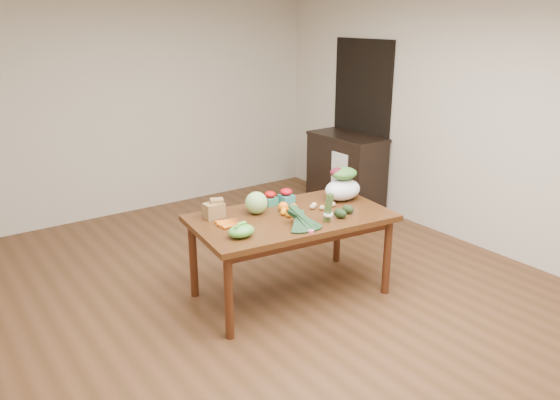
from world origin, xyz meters
TOP-DOWN VIEW (x-y plane):
  - floor at (0.00, 0.00)m, footprint 6.00×6.00m
  - room_walls at (0.00, 0.00)m, footprint 5.02×6.02m
  - dining_table at (0.21, 0.05)m, footprint 1.77×1.12m
  - doorway_dark at (2.48, 1.60)m, footprint 0.02×1.00m
  - cabinet at (2.22, 1.56)m, footprint 0.52×1.02m
  - dish_towel at (1.96, 1.40)m, footprint 0.02×0.28m
  - paper_bag at (-0.35, 0.38)m, footprint 0.24×0.20m
  - cabbage at (-0.00, 0.26)m, footprint 0.19×0.19m
  - strawberry_basket_a at (0.22, 0.38)m, footprint 0.12×0.12m
  - strawberry_basket_b at (0.37, 0.33)m, footprint 0.13×0.13m
  - orange_a at (0.21, 0.17)m, footprint 0.09×0.09m
  - orange_b at (0.22, 0.17)m, footprint 0.08×0.08m
  - orange_c at (0.28, 0.11)m, footprint 0.07×0.07m
  - mandarin_cluster at (0.23, 0.07)m, footprint 0.20×0.20m
  - carrots at (-0.33, 0.17)m, footprint 0.24×0.21m
  - snap_pea_bag at (-0.38, -0.12)m, footprint 0.22×0.16m
  - kale_bunch at (0.12, -0.26)m, footprint 0.37×0.44m
  - asparagus_bundle at (0.37, -0.25)m, footprint 0.09×0.13m
  - potato_a at (0.46, 0.06)m, footprint 0.06×0.05m
  - potato_b at (0.51, -0.00)m, footprint 0.05×0.05m
  - potato_c at (0.61, 0.02)m, footprint 0.05×0.05m
  - potato_d at (0.50, 0.09)m, footprint 0.05×0.05m
  - potato_e at (0.65, 0.01)m, footprint 0.05×0.05m
  - avocado_a at (0.51, -0.24)m, footprint 0.11×0.14m
  - avocado_b at (0.64, -0.20)m, footprint 0.10×0.13m
  - salad_bag at (0.84, 0.11)m, footprint 0.39×0.31m

SIDE VIEW (x-z plane):
  - floor at x=0.00m, z-range 0.00..0.00m
  - dining_table at x=0.21m, z-range 0.00..0.75m
  - cabinet at x=2.22m, z-range 0.00..0.94m
  - dish_towel at x=1.96m, z-range 0.33..0.78m
  - carrots at x=-0.33m, z-range 0.75..0.78m
  - potato_b at x=0.51m, z-range 0.75..0.79m
  - potato_e at x=0.65m, z-range 0.75..0.79m
  - potato_c at x=0.61m, z-range 0.75..0.79m
  - potato_d at x=0.50m, z-range 0.75..0.80m
  - potato_a at x=0.46m, z-range 0.75..0.80m
  - orange_c at x=0.28m, z-range 0.75..0.82m
  - avocado_b at x=0.64m, z-range 0.75..0.82m
  - orange_b at x=0.22m, z-range 0.75..0.83m
  - avocado_a at x=0.51m, z-range 0.75..0.83m
  - mandarin_cluster at x=0.23m, z-range 0.75..0.83m
  - orange_a at x=0.21m, z-range 0.75..0.84m
  - snap_pea_bag at x=-0.38m, z-range 0.75..0.85m
  - strawberry_basket_a at x=0.22m, z-range 0.75..0.85m
  - strawberry_basket_b at x=0.37m, z-range 0.75..0.86m
  - paper_bag at x=-0.35m, z-range 0.75..0.90m
  - kale_bunch at x=0.12m, z-range 0.75..0.91m
  - cabbage at x=0.00m, z-range 0.75..0.94m
  - asparagus_bundle at x=0.37m, z-range 0.75..1.00m
  - salad_bag at x=0.84m, z-range 0.75..1.03m
  - doorway_dark at x=2.48m, z-range 0.00..2.10m
  - room_walls at x=0.00m, z-range 0.00..2.70m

